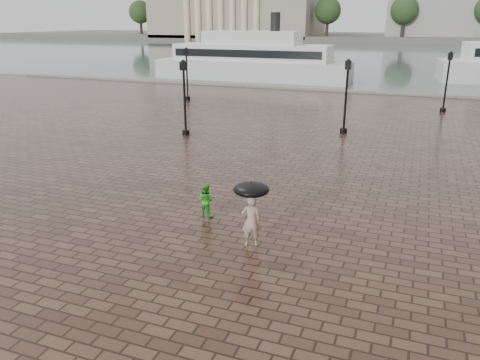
# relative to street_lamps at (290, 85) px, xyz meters

# --- Properties ---
(ground) EXTENTS (300.00, 300.00, 0.00)m
(ground) POSITION_rel_street_lamps_xyz_m (1.50, -17.50, -2.33)
(ground) COLOR #321E17
(ground) RESTS_ON ground
(harbour_water) EXTENTS (240.00, 240.00, 0.00)m
(harbour_water) POSITION_rel_street_lamps_xyz_m (1.50, 74.50, -2.33)
(harbour_water) COLOR #434C51
(harbour_water) RESTS_ON ground
(quay_edge) EXTENTS (80.00, 0.60, 0.30)m
(quay_edge) POSITION_rel_street_lamps_xyz_m (1.50, 14.50, -2.33)
(quay_edge) COLOR slate
(quay_edge) RESTS_ON ground
(far_shore) EXTENTS (300.00, 60.00, 2.00)m
(far_shore) POSITION_rel_street_lamps_xyz_m (1.50, 142.50, -1.33)
(far_shore) COLOR #4C4C47
(far_shore) RESTS_ON ground
(far_trees) EXTENTS (188.00, 8.00, 13.50)m
(far_trees) POSITION_rel_street_lamps_xyz_m (1.50, 120.50, 7.09)
(far_trees) COLOR #2D2119
(far_trees) RESTS_ON ground
(street_lamps) EXTENTS (21.44, 14.44, 4.40)m
(street_lamps) POSITION_rel_street_lamps_xyz_m (0.00, 0.00, 0.00)
(street_lamps) COLOR black
(street_lamps) RESTS_ON ground
(adult_pedestrian) EXTENTS (0.71, 0.60, 1.66)m
(adult_pedestrian) POSITION_rel_street_lamps_xyz_m (4.31, -20.16, -1.50)
(adult_pedestrian) COLOR tan
(adult_pedestrian) RESTS_ON ground
(child_pedestrian) EXTENTS (0.65, 0.54, 1.23)m
(child_pedestrian) POSITION_rel_street_lamps_xyz_m (2.02, -18.56, -1.71)
(child_pedestrian) COLOR green
(child_pedestrian) RESTS_ON ground
(ferry_near) EXTENTS (23.05, 5.57, 7.56)m
(ferry_near) POSITION_rel_street_lamps_xyz_m (-10.23, 20.66, -0.05)
(ferry_near) COLOR #B9B9B9
(ferry_near) RESTS_ON ground
(umbrella) EXTENTS (1.10, 1.10, 1.13)m
(umbrella) POSITION_rel_street_lamps_xyz_m (4.31, -20.16, -0.45)
(umbrella) COLOR black
(umbrella) RESTS_ON ground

